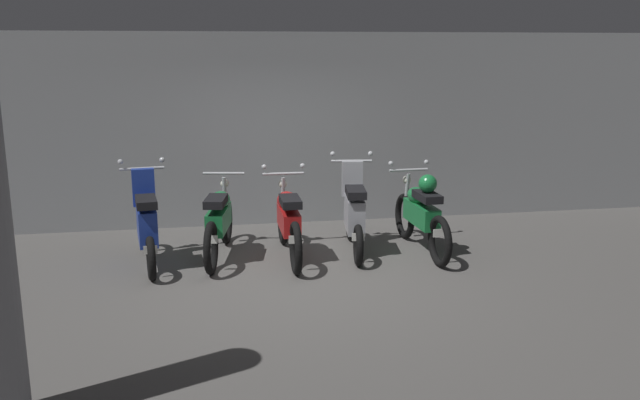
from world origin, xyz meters
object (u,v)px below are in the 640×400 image
motorbike_slot_2 (288,221)px  motorbike_slot_4 (421,213)px  motorbike_slot_3 (354,213)px  motorbike_slot_0 (147,224)px  motorbike_slot_1 (219,221)px

motorbike_slot_2 → motorbike_slot_4: 1.78m
motorbike_slot_2 → motorbike_slot_3: (0.89, 0.11, 0.04)m
motorbike_slot_0 → motorbike_slot_4: motorbike_slot_0 is taller
motorbike_slot_3 → motorbike_slot_4: motorbike_slot_3 is taller
motorbike_slot_1 → motorbike_slot_2: size_ratio=0.99×
motorbike_slot_0 → motorbike_slot_4: bearing=-0.8°
motorbike_slot_0 → motorbike_slot_4: 3.56m
motorbike_slot_1 → motorbike_slot_2: bearing=-10.7°
motorbike_slot_0 → motorbike_slot_2: motorbike_slot_0 is taller
motorbike_slot_2 → motorbike_slot_1: bearing=169.3°
motorbike_slot_3 → motorbike_slot_1: bearing=178.3°
motorbike_slot_1 → motorbike_slot_4: 2.67m
motorbike_slot_1 → motorbike_slot_4: size_ratio=0.99×
motorbike_slot_4 → motorbike_slot_1: bearing=175.6°
motorbike_slot_4 → motorbike_slot_3: bearing=170.1°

